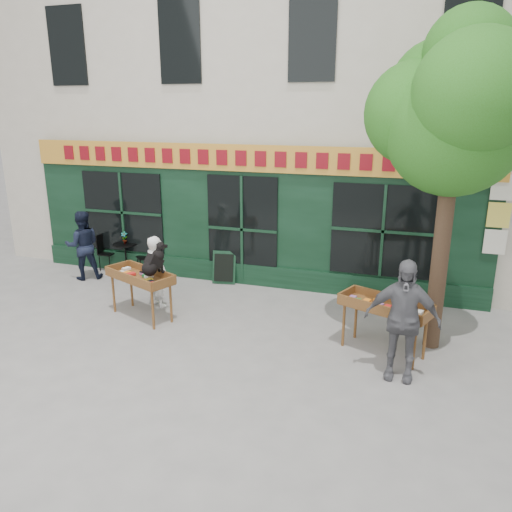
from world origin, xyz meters
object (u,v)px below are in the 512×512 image
(book_cart_center, at_px, (140,279))
(dog, at_px, (153,258))
(man_left, at_px, (83,245))
(bistro_table, at_px, (125,252))
(man_right, at_px, (402,320))
(woman, at_px, (156,271))
(book_cart_right, at_px, (385,309))

(book_cart_center, relative_size, dog, 2.71)
(man_left, bearing_deg, bistro_table, -169.44)
(book_cart_center, distance_m, bistro_table, 3.06)
(book_cart_center, bearing_deg, man_right, 13.86)
(man_right, height_order, bistro_table, man_right)
(dog, distance_m, man_left, 3.42)
(dog, bearing_deg, woman, 139.44)
(book_cart_right, distance_m, bistro_table, 7.07)
(dog, bearing_deg, man_left, 172.62)
(dog, relative_size, book_cart_right, 0.37)
(book_cart_right, relative_size, bistro_table, 2.14)
(woman, xyz_separation_m, bistro_table, (-1.88, 1.75, -0.23))
(dog, xyz_separation_m, book_cart_right, (4.40, -0.00, -0.47))
(book_cart_center, height_order, woman, woman)
(dog, height_order, man_right, man_right)
(book_cart_right, bearing_deg, woman, -166.74)
(book_cart_center, relative_size, bistro_table, 2.14)
(woman, bearing_deg, man_right, -173.15)
(woman, relative_size, man_right, 0.79)
(woman, height_order, bistro_table, woman)
(book_cart_center, relative_size, book_cart_right, 1.00)
(book_cart_center, xyz_separation_m, dog, (0.35, -0.05, 0.47))
(woman, distance_m, man_right, 5.26)
(woman, height_order, book_cart_right, woman)
(woman, bearing_deg, book_cart_right, -165.52)
(book_cart_center, bearing_deg, bistro_table, 150.92)
(book_cart_center, bearing_deg, dog, 14.75)
(woman, height_order, man_left, man_left)
(man_right, bearing_deg, man_left, 163.79)
(dog, height_order, book_cart_right, dog)
(bistro_table, distance_m, man_left, 1.07)
(man_right, bearing_deg, dog, 172.58)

